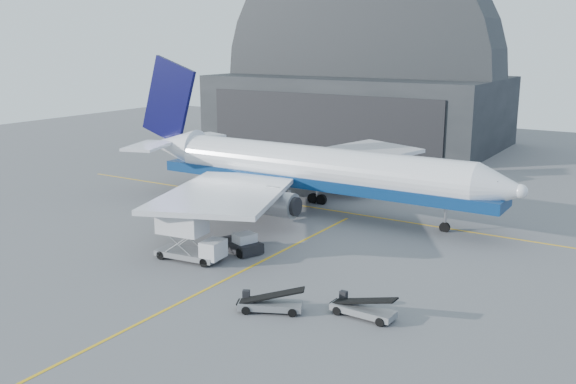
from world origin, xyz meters
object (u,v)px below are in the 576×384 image
Objects in this scene: pushback_tug at (242,244)px; belt_loader_a at (270,304)px; airliner at (303,168)px; belt_loader_b at (362,309)px; catering_truck at (188,236)px.

pushback_tug is 13.11m from belt_loader_a.
belt_loader_a is (12.10, -24.80, -4.08)m from airliner.
pushback_tug is (2.90, -15.46, -3.94)m from airliner.
pushback_tug is at bearing 109.22° from belt_loader_a.
pushback_tug is at bearing 157.25° from belt_loader_b.
airliner is 10.46× the size of pushback_tug.
pushback_tug is 16.42m from belt_loader_b.
catering_truck reaches higher than belt_loader_b.
catering_truck is 17.85m from belt_loader_b.
airliner reaches higher than belt_loader_a.
belt_loader_b is (5.78, 2.61, 0.00)m from belt_loader_a.
belt_loader_b is (17.59, -2.61, -1.56)m from catering_truck.
airliner is at bearing 130.30° from belt_loader_b.
catering_truck is 5.08m from pushback_tug.
belt_loader_a is 0.98× the size of belt_loader_b.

